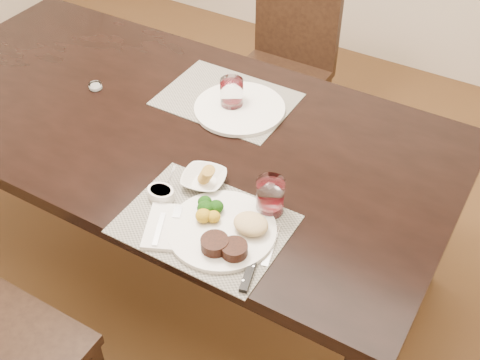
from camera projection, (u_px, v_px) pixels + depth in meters
The scene contains 14 objects.
ground_plane at pixel (178, 261), 2.56m from camera, with size 4.50×4.50×0.00m, color #4D3119.
dining_table at pixel (165, 138), 2.11m from camera, with size 2.00×1.00×0.75m.
chair_far at pixel (285, 59), 2.81m from camera, with size 0.42×0.42×0.90m.
placemat_near at pixel (204, 224), 1.69m from camera, with size 0.46×0.34×0.00m, color gray.
placemat_far at pixel (227, 99), 2.14m from camera, with size 0.46×0.34×0.00m, color gray.
dinner_plate at pixel (226, 230), 1.64m from camera, with size 0.30×0.30×0.05m.
napkin_fork at pixel (164, 226), 1.67m from camera, with size 0.16×0.20×0.02m.
steak_knife at pixel (254, 268), 1.56m from camera, with size 0.06×0.25×0.01m.
cracker_bowl at pixel (204, 179), 1.80m from camera, with size 0.16×0.16×0.06m.
sauce_ramekin at pixel (161, 193), 1.75m from camera, with size 0.08×0.12×0.07m.
wine_glass_near at pixel (270, 198), 1.69m from camera, with size 0.08×0.08×0.11m.
far_plate at pixel (240, 108), 2.08m from camera, with size 0.32×0.32×0.01m, color silver.
wine_glass_far at pixel (232, 95), 2.07m from camera, with size 0.08×0.08×0.11m.
salt_cellar at pixel (95, 86), 2.18m from camera, with size 0.05×0.05×0.02m.
Camera 1 is at (1.07, -1.30, 1.98)m, focal length 45.00 mm.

